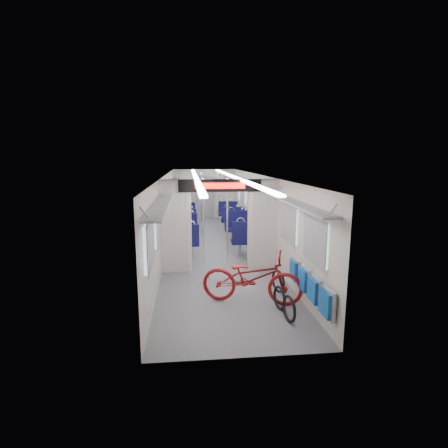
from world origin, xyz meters
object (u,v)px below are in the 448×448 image
seat_bay_near_right (243,230)px  seat_bay_far_right (230,214)px  stanchion_far_left (202,205)px  seat_bay_near_left (184,233)px  seat_bay_far_left (185,216)px  bike_hoop_c (278,282)px  stanchion_near_left (204,223)px  bicycle (252,278)px  flip_bench (309,285)px  bike_hoop_b (279,299)px  stanchion_near_right (227,223)px  stanchion_far_right (218,205)px  bike_hoop_a (289,310)px

seat_bay_near_right → seat_bay_far_right: seat_bay_near_right is taller
stanchion_far_left → seat_bay_near_left: bearing=-108.6°
seat_bay_far_left → bike_hoop_c: bearing=-73.6°
bike_hoop_c → stanchion_near_left: stanchion_near_left is taller
bicycle → seat_bay_near_left: size_ratio=0.96×
flip_bench → seat_bay_near_right: bearing=94.8°
bike_hoop_b → seat_bay_near_left: seat_bay_near_left is taller
bicycle → stanchion_near_right: bearing=22.3°
stanchion_far_left → stanchion_far_right: (0.59, -0.01, 0.00)m
stanchion_far_right → stanchion_far_left: bearing=178.6°
bike_hoop_b → stanchion_far_left: stanchion_far_left is taller
bike_hoop_c → stanchion_near_left: bearing=126.3°
seat_bay_near_left → stanchion_near_left: size_ratio=0.89×
bike_hoop_c → stanchion_far_left: (-1.39, 5.63, 0.93)m
stanchion_near_right → bike_hoop_a: bearing=-78.2°
bike_hoop_c → seat_bay_near_right: seat_bay_near_right is taller
seat_bay_far_left → stanchion_near_left: (0.55, -4.89, 0.62)m
flip_bench → stanchion_near_left: 3.64m
flip_bench → seat_bay_far_left: bearing=105.9°
stanchion_far_right → seat_bay_near_left: bearing=-123.0°
bicycle → stanchion_near_right: size_ratio=0.85×
bicycle → bike_hoop_c: bicycle is taller
bike_hoop_b → stanchion_far_right: bearing=95.3°
seat_bay_near_right → stanchion_far_left: size_ratio=0.97×
flip_bench → bike_hoop_b: 0.65m
stanchion_far_right → seat_bay_far_left: bearing=133.5°
bike_hoop_a → bike_hoop_c: size_ratio=0.98×
seat_bay_far_left → bike_hoop_a: bearing=-77.3°
flip_bench → bike_hoop_a: flip_bench is taller
stanchion_near_left → flip_bench: bearing=-61.0°
seat_bay_near_right → seat_bay_far_right: 3.40m
stanchion_far_right → seat_bay_far_right: bearing=68.7°
flip_bench → stanchion_far_right: (-1.06, 6.74, 0.57)m
bike_hoop_b → flip_bench: bearing=-31.9°
seat_bay_far_right → bike_hoop_c: bearing=-88.8°
stanchion_near_left → stanchion_far_right: 3.66m
bike_hoop_b → seat_bay_near_right: bearing=89.5°
bike_hoop_b → stanchion_near_left: stanchion_near_left is taller
bike_hoop_c → seat_bay_far_left: seat_bay_far_left is taller
bike_hoop_a → seat_bay_near_left: size_ratio=0.23×
bike_hoop_a → seat_bay_far_left: 8.48m
bike_hoop_a → stanchion_near_right: stanchion_near_right is taller
stanchion_near_left → stanchion_far_left: size_ratio=1.00×
seat_bay_near_right → seat_bay_far_left: bearing=121.6°
seat_bay_far_right → stanchion_near_left: (-1.32, -5.24, 0.62)m
stanchion_near_right → seat_bay_near_right: bearing=69.2°
seat_bay_near_right → stanchion_far_left: 2.23m
bike_hoop_c → seat_bay_far_right: size_ratio=0.25×
bike_hoop_a → stanchion_near_left: bearing=111.4°
flip_bench → seat_bay_far_left: seat_bay_far_left is taller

